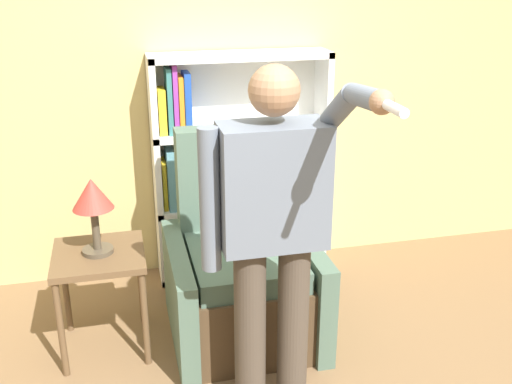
{
  "coord_description": "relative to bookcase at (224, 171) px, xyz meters",
  "views": [
    {
      "loc": [
        -0.65,
        -1.88,
        2.06
      ],
      "look_at": [
        -0.02,
        0.77,
        1.01
      ],
      "focal_mm": 42.0,
      "sensor_mm": 36.0,
      "label": 1
    }
  ],
  "objects": [
    {
      "name": "bookcase",
      "position": [
        0.0,
        0.0,
        0.0
      ],
      "size": [
        1.16,
        0.28,
        1.53
      ],
      "color": "white",
      "rests_on": "ground_plane"
    },
    {
      "name": "table_lamp",
      "position": [
        -0.83,
        -0.74,
        0.16
      ],
      "size": [
        0.21,
        0.21,
        0.42
      ],
      "color": "#4C4233",
      "rests_on": "side_table"
    },
    {
      "name": "side_table",
      "position": [
        -0.83,
        -0.74,
        -0.24
      ],
      "size": [
        0.49,
        0.49,
        0.6
      ],
      "color": "brown",
      "rests_on": "ground_plane"
    },
    {
      "name": "person_standing",
      "position": [
        -0.04,
        -1.41,
        0.23
      ],
      "size": [
        0.62,
        0.78,
        1.68
      ],
      "color": "#473D33",
      "rests_on": "ground_plane"
    },
    {
      "name": "wall_back",
      "position": [
        -0.02,
        0.16,
        0.66
      ],
      "size": [
        8.0,
        0.06,
        2.8
      ],
      "color": "tan",
      "rests_on": "ground_plane"
    },
    {
      "name": "armchair",
      "position": [
        -0.05,
        -0.74,
        -0.38
      ],
      "size": [
        0.83,
        0.88,
        1.17
      ],
      "color": "#4C3823",
      "rests_on": "ground_plane"
    }
  ]
}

